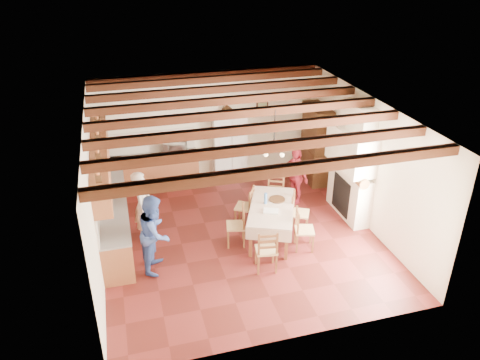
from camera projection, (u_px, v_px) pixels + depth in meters
name	position (u px, v px, depth m)	size (l,w,h in m)	color
floor	(239.00, 235.00, 10.69)	(6.00, 6.50, 0.02)	#501915
ceiling	(239.00, 109.00, 9.32)	(6.00, 6.50, 0.02)	white
wall_back	(208.00, 125.00, 12.81)	(6.00, 0.02, 3.00)	#F4EFCA
wall_front	(295.00, 267.00, 7.21)	(6.00, 0.02, 3.00)	#F4EFCA
wall_left	(94.00, 194.00, 9.29)	(0.02, 6.50, 3.00)	#F4EFCA
wall_right	(366.00, 161.00, 10.72)	(0.02, 6.50, 3.00)	#F4EFCA
ceiling_beams	(239.00, 113.00, 9.37)	(6.00, 6.30, 0.16)	#32180E
lower_cabinets_left	(114.00, 212.00, 10.76)	(0.60, 4.30, 0.86)	brown
lower_cabinets_back	(155.00, 172.00, 12.66)	(2.30, 0.60, 0.86)	brown
countertop_left	(112.00, 195.00, 10.55)	(0.62, 4.30, 0.04)	slate
countertop_back	(154.00, 156.00, 12.46)	(2.34, 0.62, 0.04)	slate
backsplash_left	(97.00, 184.00, 10.34)	(0.03, 4.30, 0.60)	beige
backsplash_back	(152.00, 141.00, 12.56)	(2.30, 0.03, 0.60)	beige
upper_cabinets	(100.00, 156.00, 10.08)	(0.35, 4.20, 0.70)	brown
fireplace	(350.00, 163.00, 10.87)	(0.56, 1.60, 2.80)	beige
wall_picture	(262.00, 108.00, 12.99)	(0.34, 0.03, 0.42)	black
refrigerator	(229.00, 145.00, 13.07)	(0.91, 0.75, 1.82)	white
hutch	(315.00, 144.00, 12.73)	(0.49, 1.18, 2.14)	#341B0F
dining_table	(272.00, 209.00, 10.31)	(1.56, 2.04, 0.80)	beige
chandelier	(274.00, 145.00, 9.62)	(0.47, 0.47, 0.03)	black
chair_left_near	(236.00, 225.00, 10.18)	(0.42, 0.40, 0.96)	brown
chair_left_far	(244.00, 206.00, 10.91)	(0.42, 0.40, 0.96)	brown
chair_right_near	(305.00, 229.00, 10.02)	(0.42, 0.40, 0.96)	brown
chair_right_far	(300.00, 212.00, 10.65)	(0.42, 0.40, 0.96)	brown
chair_end_near	(266.00, 249.00, 9.38)	(0.42, 0.40, 0.96)	brown
chair_end_far	(275.00, 195.00, 11.36)	(0.42, 0.40, 0.96)	brown
person_man	(143.00, 205.00, 10.28)	(0.59, 0.39, 1.62)	beige
person_woman_blue	(155.00, 233.00, 9.27)	(0.80, 0.63, 1.65)	#3B58A5
person_woman_red	(295.00, 176.00, 11.74)	(0.87, 0.36, 1.48)	#BA293B
microwave	(175.00, 148.00, 12.51)	(0.59, 0.40, 0.32)	silver
fridge_vase	(227.00, 109.00, 12.58)	(0.29, 0.29, 0.30)	#341B0F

